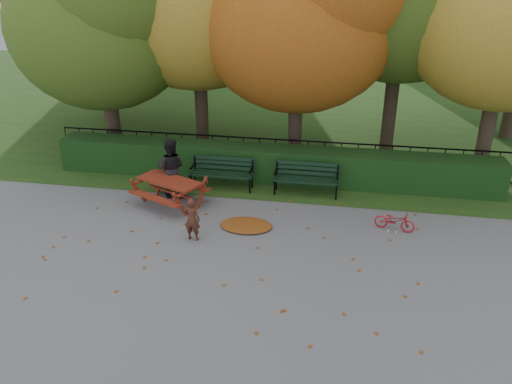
% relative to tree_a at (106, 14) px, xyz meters
% --- Properties ---
extents(ground, '(90.00, 90.00, 0.00)m').
position_rel_tree_a_xyz_m(ground, '(5.19, -5.58, -4.52)').
color(ground, slate).
rests_on(ground, ground).
extents(grass_strip, '(90.00, 90.00, 0.00)m').
position_rel_tree_a_xyz_m(grass_strip, '(5.19, 8.42, -4.52)').
color(grass_strip, '#1D3C13').
rests_on(grass_strip, ground).
extents(hedge, '(13.00, 0.90, 1.00)m').
position_rel_tree_a_xyz_m(hedge, '(5.19, -1.08, -4.02)').
color(hedge, black).
rests_on(hedge, ground).
extents(iron_fence, '(14.00, 0.04, 1.02)m').
position_rel_tree_a_xyz_m(iron_fence, '(5.19, -0.28, -3.98)').
color(iron_fence, black).
rests_on(iron_fence, ground).
extents(tree_a, '(5.88, 5.60, 7.48)m').
position_rel_tree_a_xyz_m(tree_a, '(0.00, 0.00, 0.00)').
color(tree_a, '#2F221A').
rests_on(tree_a, ground).
extents(tree_c, '(6.30, 6.00, 8.00)m').
position_rel_tree_a_xyz_m(tree_c, '(6.02, 0.38, 0.30)').
color(tree_c, '#2F221A').
rests_on(tree_c, ground).
extents(bench_left, '(1.80, 0.57, 0.88)m').
position_rel_tree_a_xyz_m(bench_left, '(3.89, -1.88, -4.00)').
color(bench_left, black).
rests_on(bench_left, ground).
extents(bench_right, '(1.80, 0.57, 0.88)m').
position_rel_tree_a_xyz_m(bench_right, '(6.29, -1.88, -4.00)').
color(bench_right, black).
rests_on(bench_right, ground).
extents(picnic_table, '(2.12, 1.96, 0.83)m').
position_rel_tree_a_xyz_m(picnic_table, '(2.78, -3.25, -3.95)').
color(picnic_table, maroon).
rests_on(picnic_table, ground).
extents(leaf_pile, '(1.43, 1.11, 0.09)m').
position_rel_tree_a_xyz_m(leaf_pile, '(5.01, -4.10, -4.48)').
color(leaf_pile, brown).
rests_on(leaf_pile, ground).
extents(leaf_scatter, '(9.00, 5.70, 0.01)m').
position_rel_tree_a_xyz_m(leaf_scatter, '(5.19, -5.28, -4.51)').
color(leaf_scatter, brown).
rests_on(leaf_scatter, ground).
extents(child, '(0.41, 0.29, 1.06)m').
position_rel_tree_a_xyz_m(child, '(3.90, -4.91, -3.99)').
color(child, '#472216').
rests_on(child, ground).
extents(adult, '(0.84, 0.67, 1.65)m').
position_rel_tree_a_xyz_m(adult, '(2.65, -2.68, -3.69)').
color(adult, black).
rests_on(adult, ground).
extents(bicycle, '(1.01, 0.55, 0.50)m').
position_rel_tree_a_xyz_m(bicycle, '(8.58, -3.63, -4.27)').
color(bicycle, '#B6101F').
rests_on(bicycle, ground).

